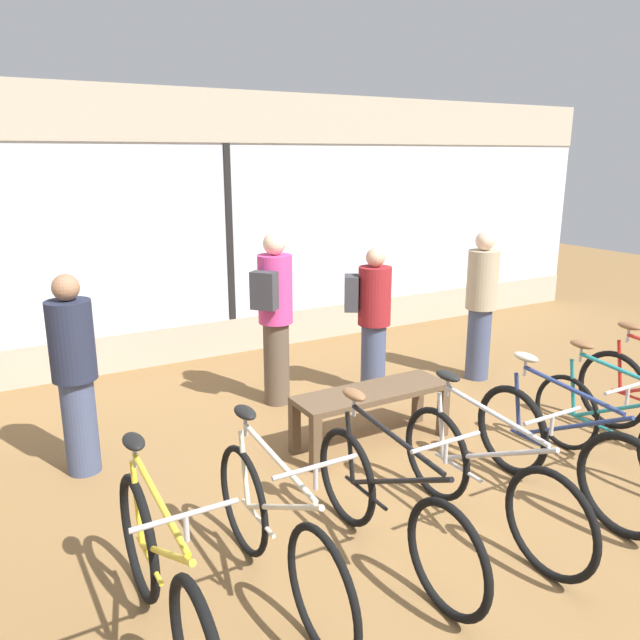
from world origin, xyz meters
TOP-DOWN VIEW (x-y plane):
  - ground_plane at (0.00, 0.00)m, footprint 24.00×24.00m
  - shop_back_wall at (0.00, 4.10)m, footprint 12.00×0.08m
  - bicycle_far_left at (-2.19, -0.39)m, footprint 0.46×1.75m
  - bicycle_left at (-1.51, -0.29)m, footprint 0.46×1.70m
  - bicycle_center_left at (-0.77, -0.35)m, footprint 0.46×1.70m
  - bicycle_center at (-0.03, -0.41)m, footprint 0.46×1.73m
  - bicycle_center_right at (0.73, -0.39)m, footprint 0.46×1.70m
  - bicycle_right at (1.46, -0.32)m, footprint 0.46×1.65m
  - display_bench at (0.06, 1.05)m, footprint 1.40×0.44m
  - customer_near_rack at (0.74, 2.05)m, footprint 0.56×0.50m
  - customer_by_window at (-2.22, 1.79)m, footprint 0.35×0.35m
  - customer_mid_floor at (2.05, 1.84)m, footprint 0.44×0.44m
  - customer_near_bench at (-0.26, 2.30)m, footprint 0.56×0.53m

SIDE VIEW (x-z plane):
  - ground_plane at x=0.00m, z-range 0.00..0.00m
  - bicycle_right at x=1.46m, z-range -0.13..0.88m
  - bicycle_center_left at x=-0.77m, z-range -0.13..0.89m
  - bicycle_center at x=-0.03m, z-range -0.13..0.90m
  - bicycle_center_right at x=0.73m, z-range -0.13..0.91m
  - bicycle_left at x=-1.51m, z-range -0.12..0.91m
  - bicycle_far_left at x=-2.19m, z-range -0.13..0.92m
  - display_bench at x=0.06m, z-range 0.16..0.66m
  - customer_near_rack at x=0.74m, z-range 0.06..1.62m
  - customer_by_window at x=-2.22m, z-range 0.04..1.65m
  - customer_mid_floor at x=2.05m, z-range 0.04..1.71m
  - customer_near_bench at x=-0.26m, z-range 0.07..1.82m
  - shop_back_wall at x=0.00m, z-range 0.04..3.24m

